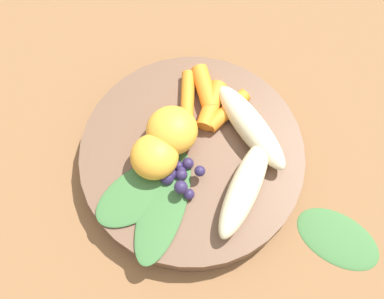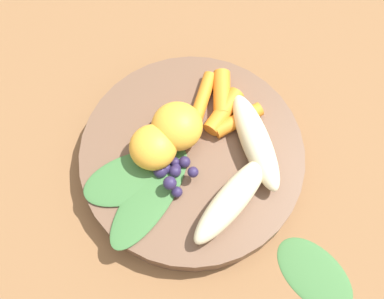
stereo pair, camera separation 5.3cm
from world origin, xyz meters
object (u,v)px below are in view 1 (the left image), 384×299
orange_segment_near (154,157)px  banana_peeled_right (244,189)px  banana_peeled_left (251,127)px  bowl (192,158)px  kale_leaf_stray (338,238)px

orange_segment_near → banana_peeled_right: bearing=-70.4°
banana_peeled_left → banana_peeled_right: size_ratio=1.00×
bowl → orange_segment_near: (-0.03, 0.02, 0.03)m
bowl → kale_leaf_stray: bowl is taller
bowl → kale_leaf_stray: 0.18m
banana_peeled_left → orange_segment_near: (-0.09, 0.05, 0.00)m
kale_leaf_stray → bowl: bearing=-177.4°
banana_peeled_left → bowl: bearing=78.0°
orange_segment_near → kale_leaf_stray: (0.06, -0.19, -0.04)m
banana_peeled_left → banana_peeled_right: (-0.06, -0.04, 0.00)m
banana_peeled_right → orange_segment_near: bearing=94.2°
bowl → kale_leaf_stray: (0.03, -0.17, -0.01)m
banana_peeled_right → orange_segment_near: orange_segment_near is taller
bowl → banana_peeled_left: 0.07m
banana_peeled_right → orange_segment_near: 0.10m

